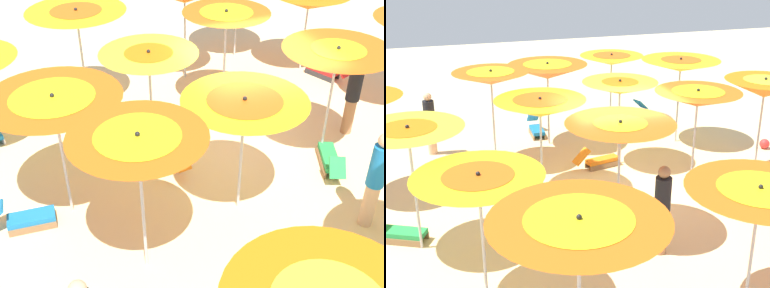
{
  "view_description": "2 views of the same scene",
  "coord_description": "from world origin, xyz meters",
  "views": [
    {
      "loc": [
        -4.07,
        -7.72,
        6.08
      ],
      "look_at": [
        -1.79,
        -1.4,
        1.48
      ],
      "focal_mm": 46.53,
      "sensor_mm": 36.0,
      "label": 1
    },
    {
      "loc": [
        10.1,
        -4.15,
        5.55
      ],
      "look_at": [
        0.38,
        -1.06,
        1.58
      ],
      "focal_mm": 49.6,
      "sensor_mm": 36.0,
      "label": 2
    }
  ],
  "objects": [
    {
      "name": "beach_umbrella_11",
      "position": [
        -2.88,
        -2.31,
        2.3
      ],
      "size": [
        1.94,
        1.94,
        2.52
      ],
      "color": "#B2B2B7",
      "rests_on": "ground"
    },
    {
      "name": "beach_umbrella_8",
      "position": [
        4.33,
        0.46,
        1.97
      ],
      "size": [
        2.2,
        2.2,
        2.24
      ],
      "color": "#B2B2B7",
      "rests_on": "ground"
    },
    {
      "name": "lounger_3",
      "position": [
        1.28,
        -1.09,
        0.19
      ],
      "size": [
        0.78,
        1.3,
        0.57
      ],
      "rotation": [
        0.0,
        0.0,
        7.47
      ],
      "color": "olive",
      "rests_on": "ground"
    },
    {
      "name": "lounger_0",
      "position": [
        -4.64,
        -0.79,
        0.21
      ],
      "size": [
        1.22,
        0.41,
        0.59
      ],
      "rotation": [
        0.0,
        0.0,
        6.24
      ],
      "color": "olive",
      "rests_on": "ground"
    },
    {
      "name": "ground",
      "position": [
        0.0,
        0.0,
        -0.02
      ],
      "size": [
        40.07,
        40.07,
        0.04
      ],
      "primitive_type": "cube",
      "color": "beige"
    },
    {
      "name": "beach_umbrella_14",
      "position": [
        0.83,
        -4.35,
        2.27
      ],
      "size": [
        2.01,
        2.01,
        2.5
      ],
      "color": "#B2B2B7",
      "rests_on": "ground"
    },
    {
      "name": "lounger_4",
      "position": [
        -1.74,
        0.18,
        0.2
      ],
      "size": [
        0.55,
        1.31,
        0.6
      ],
      "rotation": [
        0.0,
        0.0,
        8.06
      ],
      "color": "olive",
      "rests_on": "ground"
    },
    {
      "name": "lounger_2",
      "position": [
        0.42,
        -4.8,
        0.21
      ],
      "size": [
        0.93,
        1.35,
        0.62
      ],
      "rotation": [
        0.0,
        0.0,
        7.39
      ],
      "color": "olive",
      "rests_on": "ground"
    },
    {
      "name": "beach_umbrella_13",
      "position": [
        2.74,
        -3.39,
        2.04
      ],
      "size": [
        2.05,
        2.05,
        2.29
      ],
      "color": "#B2B2B7",
      "rests_on": "ground"
    },
    {
      "name": "beach_umbrella_6",
      "position": [
        -1.88,
        0.76,
        2.05
      ],
      "size": [
        1.91,
        1.91,
        2.27
      ],
      "color": "#B2B2B7",
      "rests_on": "ground"
    },
    {
      "name": "beach_umbrella_3",
      "position": [
        -5.2,
        1.81,
        2.0
      ],
      "size": [
        1.99,
        1.99,
        2.21
      ],
      "color": "#B2B2B7",
      "rests_on": "ground"
    },
    {
      "name": "beach_umbrella_5",
      "position": [
        0.15,
        1.79,
        2.24
      ],
      "size": [
        1.92,
        1.92,
        2.47
      ],
      "color": "#B2B2B7",
      "rests_on": "ground"
    },
    {
      "name": "beach_umbrella_9",
      "position": [
        1.41,
        -0.56,
        2.13
      ],
      "size": [
        2.11,
        2.11,
        2.39
      ],
      "color": "#B2B2B7",
      "rests_on": "ground"
    },
    {
      "name": "beachgoer_1",
      "position": [
        2.36,
        -0.07,
        0.93
      ],
      "size": [
        0.3,
        0.3,
        1.77
      ],
      "rotation": [
        0.0,
        0.0,
        4.47
      ],
      "color": "#A3704C",
      "rests_on": "ground"
    },
    {
      "name": "beachgoer_2",
      "position": [
        0.96,
        -2.7,
        0.99
      ],
      "size": [
        0.3,
        0.3,
        1.86
      ],
      "rotation": [
        0.0,
        0.0,
        0.86
      ],
      "color": "#D8A87F",
      "rests_on": "ground"
    },
    {
      "name": "beach_umbrella_2",
      "position": [
        -2.87,
        2.97,
        2.25
      ],
      "size": [
        2.19,
        2.19,
        2.48
      ],
      "color": "#B2B2B7",
      "rests_on": "ground"
    },
    {
      "name": "beach_umbrella_12",
      "position": [
        4.87,
        -2.48,
        2.3
      ],
      "size": [
        2.23,
        2.23,
        2.53
      ],
      "color": "#B2B2B7",
      "rests_on": "ground"
    },
    {
      "name": "beach_umbrella_10",
      "position": [
        -0.94,
        -1.53,
        2.02
      ],
      "size": [
        2.07,
        2.07,
        2.28
      ],
      "color": "#B2B2B7",
      "rests_on": "ground"
    },
    {
      "name": "lounger_1",
      "position": [
        -5.2,
        2.46,
        0.2
      ],
      "size": [
        0.77,
        1.34,
        0.57
      ],
      "rotation": [
        0.0,
        0.0,
        5.05
      ],
      "color": "silver",
      "rests_on": "ground"
    },
    {
      "name": "beach_umbrella_1",
      "position": [
        -0.13,
        3.73,
        2.24
      ],
      "size": [
        1.9,
        1.9,
        2.51
      ],
      "color": "#B2B2B7",
      "rests_on": "ground"
    },
    {
      "name": "beach_ball",
      "position": [
        -1.57,
        5.09,
        0.14
      ],
      "size": [
        0.28,
        0.28,
        0.28
      ],
      "primitive_type": "sphere",
      "color": "red",
      "rests_on": "ground"
    },
    {
      "name": "beach_umbrella_7",
      "position": [
        -3.81,
        -0.61,
        2.13
      ],
      "size": [
        2.21,
        2.21,
        2.39
      ],
      "color": "#B2B2B7",
      "rests_on": "ground"
    },
    {
      "name": "beachgoer_0",
      "position": [
        -4.03,
        -3.86,
        0.91
      ],
      "size": [
        0.3,
        0.3,
        1.73
      ],
      "rotation": [
        0.0,
        0.0,
        4.92
      ],
      "color": "#D8A87F",
      "rests_on": "ground"
    }
  ]
}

